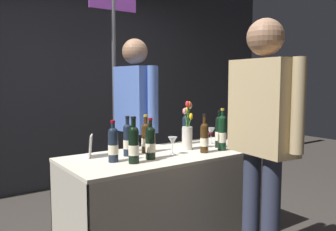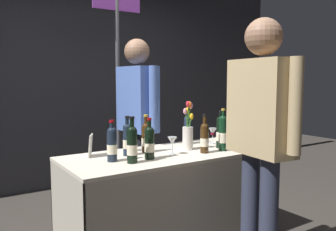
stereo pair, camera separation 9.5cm
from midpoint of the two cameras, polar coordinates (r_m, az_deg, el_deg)
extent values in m
cube|color=#2D2D33|center=(4.66, -15.99, 8.33)|extent=(6.58, 0.12, 3.14)
cube|color=beige|center=(2.83, -0.97, -6.32)|extent=(1.67, 0.72, 0.02)
cube|color=#ABA392|center=(2.67, 3.52, -15.72)|extent=(1.67, 0.01, 0.74)
cube|color=#ABA392|center=(3.21, -4.61, -11.93)|extent=(1.67, 0.01, 0.74)
cube|color=#ABA392|center=(2.59, -16.92, -16.68)|extent=(0.01, 0.72, 0.74)
cube|color=#ABA392|center=(3.44, 10.66, -10.78)|extent=(0.01, 0.72, 0.74)
cylinder|color=#192333|center=(2.54, -9.95, -5.07)|extent=(0.07, 0.07, 0.21)
sphere|color=#192333|center=(2.52, -9.99, -2.69)|extent=(0.07, 0.07, 0.07)
cylinder|color=#192333|center=(2.51, -10.00, -1.94)|extent=(0.03, 0.03, 0.07)
cylinder|color=maroon|center=(2.51, -10.02, -0.98)|extent=(0.03, 0.03, 0.02)
cylinder|color=beige|center=(2.54, -9.94, -5.45)|extent=(0.07, 0.07, 0.07)
cylinder|color=black|center=(2.59, -3.92, -4.85)|extent=(0.07, 0.07, 0.20)
sphere|color=black|center=(2.57, -3.93, -2.61)|extent=(0.07, 0.07, 0.07)
cylinder|color=black|center=(2.57, -3.94, -1.70)|extent=(0.03, 0.03, 0.08)
cylinder|color=maroon|center=(2.56, -3.95, -0.59)|extent=(0.03, 0.03, 0.02)
cylinder|color=beige|center=(2.60, -3.92, -5.21)|extent=(0.07, 0.07, 0.07)
cylinder|color=#192333|center=(3.20, 2.07, -2.60)|extent=(0.07, 0.07, 0.23)
sphere|color=#192333|center=(3.18, 2.08, -0.58)|extent=(0.07, 0.07, 0.07)
cylinder|color=#192333|center=(3.18, 2.08, 0.22)|extent=(0.03, 0.03, 0.09)
cylinder|color=black|center=(3.17, 2.08, 1.19)|extent=(0.03, 0.03, 0.02)
cylinder|color=beige|center=(3.20, 2.07, -2.92)|extent=(0.07, 0.07, 0.07)
cylinder|color=black|center=(2.93, 7.87, -3.13)|extent=(0.07, 0.07, 0.26)
sphere|color=black|center=(2.91, 7.90, -0.63)|extent=(0.07, 0.07, 0.07)
cylinder|color=black|center=(2.91, 7.91, 0.09)|extent=(0.03, 0.03, 0.07)
cylinder|color=#B7932D|center=(2.90, 7.92, 0.99)|extent=(0.03, 0.03, 0.02)
cylinder|color=beige|center=(2.93, 7.86, -3.53)|extent=(0.07, 0.07, 0.08)
cylinder|color=#192333|center=(2.72, -7.57, -4.28)|extent=(0.07, 0.07, 0.21)
sphere|color=#192333|center=(2.70, -7.60, -2.05)|extent=(0.07, 0.07, 0.07)
cylinder|color=#192333|center=(2.70, -7.61, -1.26)|extent=(0.03, 0.03, 0.07)
cylinder|color=black|center=(2.69, -7.63, -0.28)|extent=(0.03, 0.03, 0.02)
cylinder|color=beige|center=(2.72, -7.57, -4.64)|extent=(0.07, 0.07, 0.07)
cylinder|color=#38230F|center=(2.82, 4.95, -3.96)|extent=(0.07, 0.07, 0.21)
sphere|color=#38230F|center=(2.81, 4.97, -1.88)|extent=(0.06, 0.06, 0.06)
cylinder|color=#38230F|center=(2.80, 4.98, -1.00)|extent=(0.03, 0.03, 0.09)
cylinder|color=black|center=(2.79, 4.99, 0.07)|extent=(0.03, 0.03, 0.02)
cylinder|color=beige|center=(2.82, 4.95, -4.29)|extent=(0.07, 0.07, 0.07)
cylinder|color=#38230F|center=(2.83, -4.57, -3.98)|extent=(0.07, 0.07, 0.20)
sphere|color=#38230F|center=(2.81, -4.58, -1.94)|extent=(0.07, 0.07, 0.07)
cylinder|color=#38230F|center=(2.81, -4.59, -1.08)|extent=(0.03, 0.03, 0.09)
cylinder|color=#B7932D|center=(2.80, -4.60, -0.03)|extent=(0.04, 0.04, 0.02)
cylinder|color=beige|center=(2.83, -4.56, -4.30)|extent=(0.07, 0.07, 0.06)
cylinder|color=black|center=(3.04, 7.39, -2.96)|extent=(0.07, 0.07, 0.24)
sphere|color=black|center=(3.03, 7.42, -0.74)|extent=(0.07, 0.07, 0.07)
cylinder|color=black|center=(3.02, 7.43, -0.12)|extent=(0.02, 0.02, 0.07)
cylinder|color=black|center=(3.02, 7.44, 0.68)|extent=(0.03, 0.03, 0.02)
cylinder|color=beige|center=(3.05, 7.39, -3.32)|extent=(0.07, 0.07, 0.08)
cylinder|color=black|center=(2.47, -6.69, -5.16)|extent=(0.07, 0.07, 0.22)
sphere|color=black|center=(2.45, -6.72, -2.59)|extent=(0.07, 0.07, 0.07)
cylinder|color=black|center=(2.45, -6.73, -1.58)|extent=(0.03, 0.03, 0.09)
cylinder|color=black|center=(2.44, -6.75, -0.36)|extent=(0.04, 0.04, 0.02)
cylinder|color=beige|center=(2.48, -6.68, -5.57)|extent=(0.07, 0.07, 0.07)
cylinder|color=silver|center=(3.23, 6.13, -4.55)|extent=(0.06, 0.06, 0.00)
cylinder|color=silver|center=(3.22, 6.14, -3.86)|extent=(0.01, 0.01, 0.08)
cone|color=silver|center=(3.21, 6.15, -2.59)|extent=(0.07, 0.07, 0.07)
cylinder|color=#590C19|center=(3.22, 6.15, -2.92)|extent=(0.04, 0.04, 0.02)
cylinder|color=silver|center=(2.76, -0.25, -6.33)|extent=(0.06, 0.06, 0.00)
cylinder|color=silver|center=(2.75, -0.25, -5.51)|extent=(0.01, 0.01, 0.08)
cone|color=silver|center=(2.74, -0.25, -4.10)|extent=(0.07, 0.07, 0.06)
cylinder|color=silver|center=(2.89, -7.49, -5.81)|extent=(0.07, 0.07, 0.00)
cylinder|color=silver|center=(2.88, -7.50, -5.05)|extent=(0.01, 0.01, 0.08)
cone|color=silver|center=(2.87, -7.52, -3.76)|extent=(0.07, 0.07, 0.06)
cylinder|color=#590C19|center=(2.87, -7.52, -4.07)|extent=(0.04, 0.04, 0.01)
cylinder|color=silver|center=(2.94, 2.20, -3.70)|extent=(0.09, 0.09, 0.19)
cylinder|color=#38722D|center=(2.92, 2.17, -1.51)|extent=(0.04, 0.03, 0.22)
ellipsoid|color=pink|center=(2.91, 1.76, 0.71)|extent=(0.03, 0.03, 0.05)
cylinder|color=#38722D|center=(2.93, 2.24, -1.44)|extent=(0.02, 0.02, 0.23)
ellipsoid|color=gold|center=(2.92, 2.12, 0.83)|extent=(0.03, 0.03, 0.05)
cylinder|color=#38722D|center=(2.92, 2.14, -0.96)|extent=(0.02, 0.05, 0.28)
ellipsoid|color=#E05B1E|center=(2.89, 2.53, 1.81)|extent=(0.03, 0.03, 0.05)
cylinder|color=#38722D|center=(2.92, 2.21, -1.05)|extent=(0.04, 0.05, 0.27)
ellipsoid|color=pink|center=(2.90, 2.72, 1.60)|extent=(0.03, 0.03, 0.05)
cylinder|color=#38722D|center=(2.92, 2.39, -1.93)|extent=(0.04, 0.04, 0.18)
ellipsoid|color=gold|center=(2.90, 2.82, -0.13)|extent=(0.03, 0.03, 0.05)
cylinder|color=#38722D|center=(2.92, 2.42, -0.91)|extent=(0.05, 0.04, 0.28)
ellipsoid|color=red|center=(2.88, 2.26, 1.87)|extent=(0.03, 0.03, 0.05)
cube|color=silver|center=(2.73, -13.45, -4.86)|extent=(0.09, 0.13, 0.17)
cylinder|color=black|center=(3.51, -6.78, -9.39)|extent=(0.12, 0.12, 0.86)
cylinder|color=black|center=(3.37, -5.20, -10.00)|extent=(0.12, 0.12, 0.86)
cube|color=#4C6BB7|center=(3.32, -6.14, 2.65)|extent=(0.24, 0.45, 0.61)
sphere|color=#8C664C|center=(3.33, -6.22, 10.28)|extent=(0.24, 0.24, 0.24)
cylinder|color=#4C6BB7|center=(3.54, -8.49, 3.22)|extent=(0.08, 0.08, 0.56)
cylinder|color=#4C6BB7|center=(3.10, -3.48, 2.91)|extent=(0.08, 0.08, 0.56)
cylinder|color=#2D3347|center=(2.46, 15.19, -16.30)|extent=(0.12, 0.12, 0.87)
cylinder|color=#2D3347|center=(2.58, 12.27, -15.14)|extent=(0.12, 0.12, 0.87)
cube|color=tan|center=(2.35, 14.13, 1.37)|extent=(0.26, 0.48, 0.61)
sphere|color=#8C664C|center=(2.36, 14.40, 12.21)|extent=(0.24, 0.24, 0.24)
cylinder|color=tan|center=(2.16, 19.21, 1.49)|extent=(0.08, 0.08, 0.57)
cylinder|color=tan|center=(2.56, 9.87, 2.36)|extent=(0.08, 0.08, 0.57)
cylinder|color=#47474C|center=(3.85, -9.37, 2.79)|extent=(0.04, 0.04, 2.30)
cube|color=#7A3393|center=(3.93, -9.63, 17.88)|extent=(0.54, 0.02, 0.19)
camera|label=1|loc=(0.05, -90.98, -0.10)|focal=37.57mm
camera|label=2|loc=(0.05, 89.02, 0.10)|focal=37.57mm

